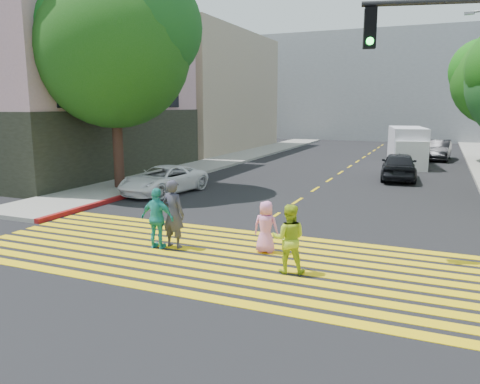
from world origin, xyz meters
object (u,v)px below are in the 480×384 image
Objects in this scene: white_van at (407,148)px; pedestrian_extra at (157,218)px; white_sedan at (163,180)px; dark_car_parked at (438,150)px; pedestrian_man at (173,214)px; pedestrian_woman at (289,239)px; dark_car_near at (399,166)px; pedestrian_child at (266,227)px; silver_car at (412,144)px; tree_left at (115,42)px.

pedestrian_extra is at bearing -113.37° from white_van.
white_van reaches higher than white_sedan.
pedestrian_man is at bearing -100.24° from dark_car_parked.
dark_car_near is at bearing -109.10° from pedestrian_woman.
pedestrian_child is at bearing 76.41° from dark_car_near.
silver_car is 9.31m from white_van.
tree_left reaches higher than pedestrian_man.
white_van reaches higher than dark_car_parked.
white_sedan is 12.36m from dark_car_near.
silver_car is at bearing -94.35° from dark_car_near.
white_sedan is (2.27, -0.02, -5.98)m from tree_left.
dark_car_parked is at bearing 59.62° from white_van.
white_sedan is at bearing -133.34° from white_van.
dark_car_parked is at bearing 69.35° from white_sedan.
tree_left reaches higher than pedestrian_woman.
tree_left is 2.23× the size of dark_car_parked.
pedestrian_extra is 0.30× the size of white_van.
pedestrian_woman is at bearing 86.94° from silver_car.
pedestrian_extra is at bearing 14.71° from pedestrian_child.
pedestrian_man is at bearing 67.72° from dark_car_near.
dark_car_near is at bearing -100.18° from pedestrian_man.
pedestrian_child reaches higher than white_sedan.
pedestrian_woman is 30.87m from silver_car.
pedestrian_extra reaches higher than dark_car_near.
pedestrian_woman is 15.66m from dark_car_near.
pedestrian_child is 0.25× the size of white_van.
pedestrian_woman reaches higher than dark_car_near.
pedestrian_extra is at bearing -20.94° from pedestrian_woman.
white_van is at bearing -95.05° from dark_car_near.
white_sedan is 1.00× the size of dark_car_parked.
pedestrian_extra is (-2.84, -0.80, 0.14)m from pedestrian_child.
dark_car_near reaches higher than pedestrian_child.
silver_car is at bearing 63.99° from tree_left.
pedestrian_man is at bearing -112.58° from white_van.
pedestrian_man is at bearing -46.14° from white_sedan.
pedestrian_extra is at bearing -47.26° from tree_left.
tree_left is 11.20m from pedestrian_extra.
pedestrian_woman is 0.32× the size of silver_car.
dark_car_near is 15.24m from silver_car.
white_sedan is (-8.09, 7.45, -0.20)m from pedestrian_woman.
tree_left is at bearing -48.63° from pedestrian_extra.
white_van is (1.21, 21.55, 0.37)m from pedestrian_woman.
pedestrian_woman is 26.61m from dark_car_parked.
pedestrian_man is at bearing 80.34° from silver_car.
white_sedan is (-4.61, 6.80, -0.33)m from pedestrian_man.
silver_car is at bearing 118.22° from dark_car_parked.
white_sedan is (-4.25, 7.03, -0.23)m from pedestrian_extra.
pedestrian_extra is at bearing 66.74° from dark_car_near.
white_sedan is 22.01m from dark_car_parked.
dark_car_parked is (1.99, -4.41, -0.01)m from silver_car.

